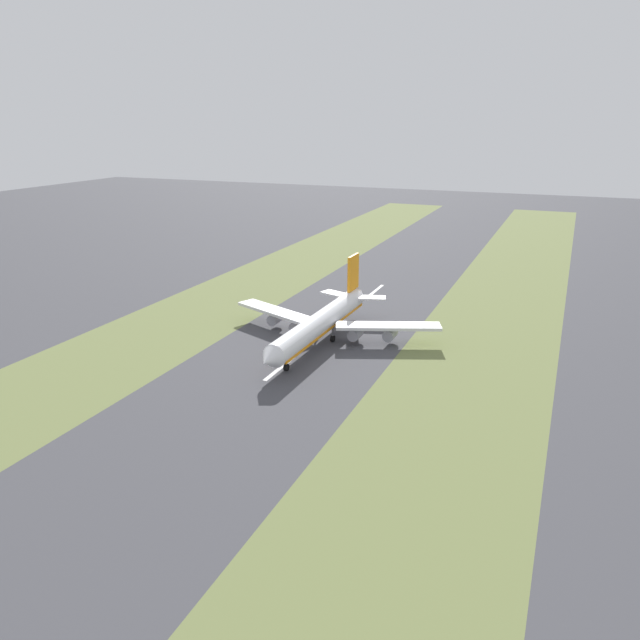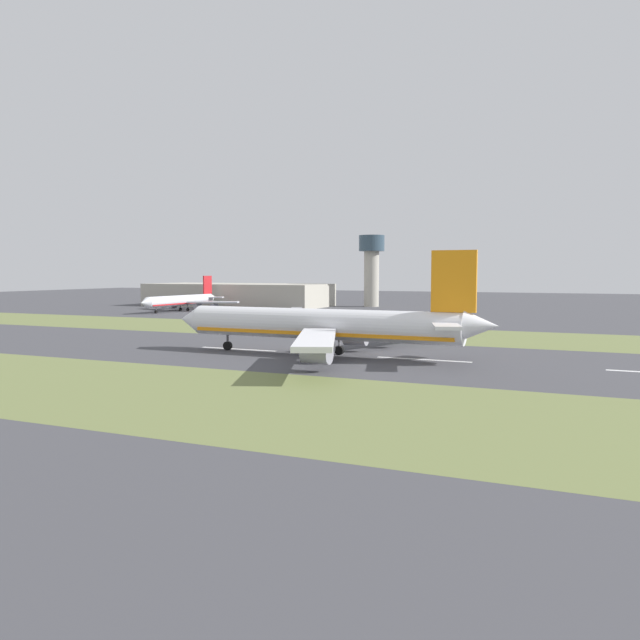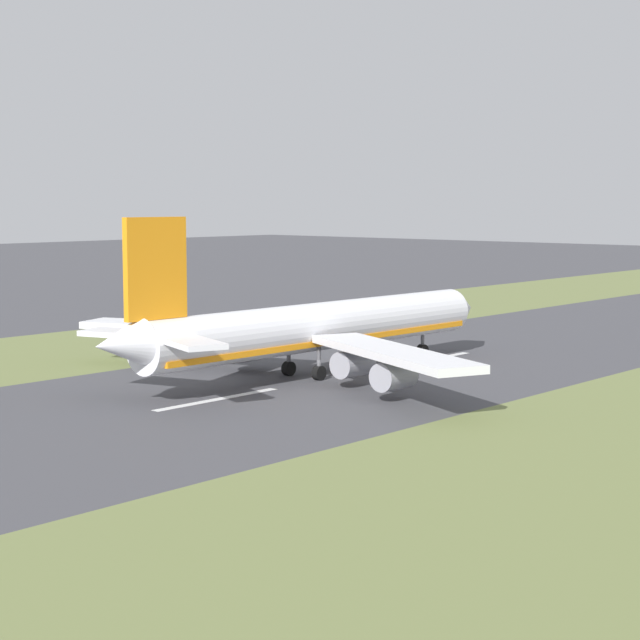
# 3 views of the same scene
# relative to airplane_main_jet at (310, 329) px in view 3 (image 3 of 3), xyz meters

# --- Properties ---
(ground_plane) EXTENTS (800.00, 800.00, 0.00)m
(ground_plane) POSITION_rel_airplane_main_jet_xyz_m (2.62, -0.44, -6.02)
(ground_plane) COLOR #424247
(grass_median_west) EXTENTS (40.00, 600.00, 0.01)m
(grass_median_west) POSITION_rel_airplane_main_jet_xyz_m (-42.38, -0.44, -6.02)
(grass_median_west) COLOR olive
(grass_median_west) RESTS_ON ground
(centreline_dash_mid) EXTENTS (1.20, 18.00, 0.01)m
(centreline_dash_mid) POSITION_rel_airplane_main_jet_xyz_m (2.62, -18.10, -6.01)
(centreline_dash_mid) COLOR silver
(centreline_dash_mid) RESTS_ON ground
(centreline_dash_far) EXTENTS (1.20, 18.00, 0.01)m
(centreline_dash_far) POSITION_rel_airplane_main_jet_xyz_m (2.62, 21.90, -6.01)
(centreline_dash_far) COLOR silver
(centreline_dash_far) RESTS_ON ground
(airplane_main_jet) EXTENTS (64.13, 67.09, 20.20)m
(airplane_main_jet) POSITION_rel_airplane_main_jet_xyz_m (0.00, 0.00, 0.00)
(airplane_main_jet) COLOR white
(airplane_main_jet) RESTS_ON ground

